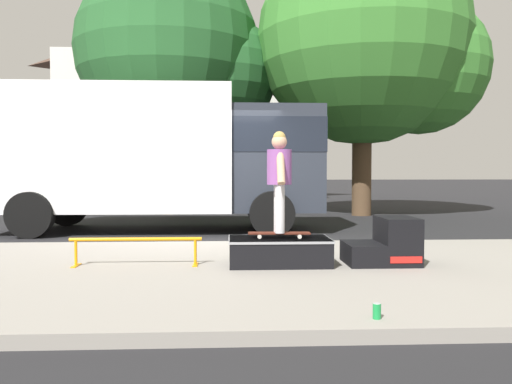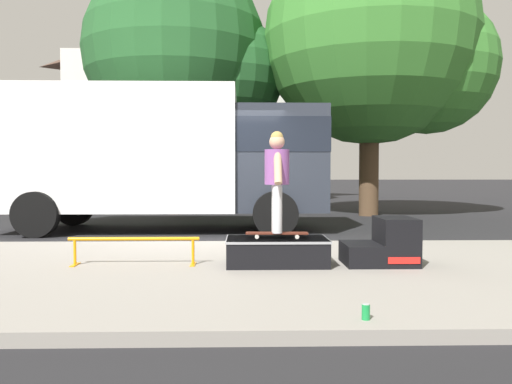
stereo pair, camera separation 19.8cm
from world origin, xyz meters
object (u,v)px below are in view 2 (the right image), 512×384
(kicker_ramp, at_px, (385,245))
(box_truck, at_px, (166,153))
(skater_kid, at_px, (277,173))
(skate_box, at_px, (277,250))
(street_tree_main, at_px, (186,56))
(street_tree_neighbour, at_px, (382,45))
(soda_can, at_px, (366,312))
(grind_rail, at_px, (134,244))
(skateboard, at_px, (277,233))

(kicker_ramp, height_order, box_truck, box_truck)
(skater_kid, distance_m, box_truck, 5.39)
(skate_box, height_order, street_tree_main, street_tree_main)
(street_tree_neighbour, bearing_deg, kicker_ramp, -104.38)
(skate_box, distance_m, soda_can, 2.54)
(soda_can, distance_m, street_tree_main, 13.06)
(grind_rail, xyz_separation_m, skater_kid, (1.79, -0.01, 0.88))
(skater_kid, height_order, box_truck, box_truck)
(grind_rail, distance_m, street_tree_neighbour, 11.12)
(skater_kid, bearing_deg, street_tree_neighbour, 67.44)
(skate_box, height_order, street_tree_neighbour, street_tree_neighbour)
(grind_rail, relative_size, box_truck, 0.24)
(skateboard, xyz_separation_m, soda_can, (0.55, -2.48, -0.33))
(soda_can, height_order, street_tree_main, street_tree_main)
(soda_can, xyz_separation_m, street_tree_main, (-2.69, 11.93, 4.57))
(grind_rail, xyz_separation_m, skateboard, (1.79, -0.01, 0.12))
(street_tree_neighbour, bearing_deg, box_truck, -147.14)
(kicker_ramp, xyz_separation_m, soda_can, (-0.82, -2.47, -0.18))
(skate_box, xyz_separation_m, grind_rail, (-1.79, 0.02, 0.09))
(skate_box, xyz_separation_m, soda_can, (0.55, -2.47, -0.12))
(box_truck, bearing_deg, skateboard, -66.85)
(box_truck, xyz_separation_m, street_tree_main, (-0.03, 4.51, 3.06))
(skate_box, height_order, skateboard, skateboard)
(skate_box, bearing_deg, kicker_ramp, -0.01)
(skateboard, distance_m, box_truck, 5.50)
(kicker_ramp, xyz_separation_m, skater_kid, (-1.37, 0.01, 0.91))
(skate_box, relative_size, grind_rail, 0.78)
(skate_box, relative_size, street_tree_main, 0.17)
(skate_box, bearing_deg, street_tree_main, 102.74)
(grind_rail, bearing_deg, skateboard, -0.16)
(skate_box, relative_size, street_tree_neighbour, 0.16)
(skate_box, xyz_separation_m, skateboard, (-0.00, 0.01, 0.21))
(street_tree_neighbour, bearing_deg, skater_kid, -112.56)
(skater_kid, height_order, soda_can, skater_kid)
(skate_box, relative_size, skater_kid, 1.00)
(skater_kid, bearing_deg, skateboard, 112.62)
(street_tree_main, height_order, street_tree_neighbour, street_tree_neighbour)
(street_tree_main, bearing_deg, street_tree_neighbour, -8.26)
(grind_rail, bearing_deg, street_tree_neighbour, 58.05)
(skateboard, bearing_deg, soda_can, -77.54)
(grind_rail, distance_m, skateboard, 1.80)
(grind_rail, relative_size, street_tree_neighbour, 0.20)
(skate_box, relative_size, box_truck, 0.18)
(street_tree_main, bearing_deg, skater_kid, -77.24)
(skate_box, distance_m, skater_kid, 0.97)
(skateboard, height_order, soda_can, skateboard)
(street_tree_main, bearing_deg, skateboard, -77.24)
(grind_rail, distance_m, soda_can, 3.42)
(kicker_ramp, relative_size, street_tree_neighbour, 0.11)
(skate_box, bearing_deg, skateboard, 90.23)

